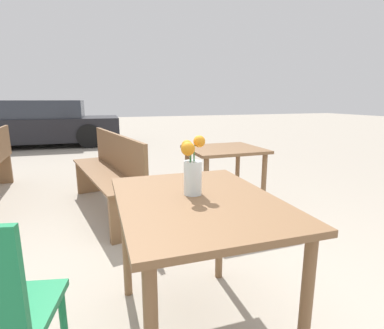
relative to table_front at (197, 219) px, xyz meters
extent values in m
cube|color=brown|center=(0.00, 0.00, 0.09)|extent=(0.78, 1.02, 0.03)
cylinder|color=brown|center=(0.30, -0.45, -0.28)|extent=(0.05, 0.05, 0.72)
cylinder|color=brown|center=(-0.30, 0.45, -0.28)|extent=(0.05, 0.05, 0.72)
cylinder|color=brown|center=(0.33, 0.43, -0.28)|extent=(0.05, 0.05, 0.72)
cylinder|color=silver|center=(0.00, 0.06, 0.19)|extent=(0.09, 0.09, 0.17)
cylinder|color=silver|center=(0.00, 0.06, 0.16)|extent=(0.08, 0.08, 0.09)
cylinder|color=#337038|center=(0.01, 0.06, 0.24)|extent=(0.01, 0.01, 0.24)
sphere|color=orange|center=(0.03, 0.06, 0.37)|extent=(0.06, 0.06, 0.06)
cylinder|color=#337038|center=(-0.01, 0.07, 0.22)|extent=(0.01, 0.01, 0.22)
sphere|color=orange|center=(-0.02, 0.09, 0.35)|extent=(0.05, 0.05, 0.05)
cylinder|color=#337038|center=(-0.02, 0.05, 0.22)|extent=(0.01, 0.01, 0.21)
sphere|color=orange|center=(-0.04, 0.03, 0.34)|extent=(0.07, 0.07, 0.07)
cube|color=brown|center=(-0.32, 2.00, -0.21)|extent=(0.66, 1.77, 0.02)
cube|color=brown|center=(-0.17, 2.02, 0.00)|extent=(0.34, 1.71, 0.40)
cube|color=brown|center=(-0.18, 1.20, -0.43)|extent=(0.33, 0.12, 0.43)
cube|color=brown|center=(-0.46, 2.79, -0.43)|extent=(0.33, 0.12, 0.43)
cube|color=brown|center=(0.85, 1.46, 0.07)|extent=(0.74, 0.68, 0.03)
cylinder|color=brown|center=(0.54, 1.19, -0.30)|extent=(0.05, 0.05, 0.70)
cylinder|color=brown|center=(1.16, 1.18, -0.30)|extent=(0.05, 0.05, 0.70)
cylinder|color=brown|center=(0.54, 1.74, -0.30)|extent=(0.05, 0.05, 0.70)
cylinder|color=brown|center=(1.16, 1.74, -0.30)|extent=(0.05, 0.05, 0.70)
cube|color=black|center=(-1.58, 7.54, -0.21)|extent=(4.09, 1.84, 0.60)
cube|color=#2D333D|center=(-1.58, 7.54, 0.32)|extent=(2.28, 1.60, 0.45)
cylinder|color=black|center=(-0.30, 8.23, -0.35)|extent=(0.61, 0.21, 0.60)
cylinder|color=black|center=(-0.39, 6.71, -0.35)|extent=(0.61, 0.21, 0.60)
camera|label=1|loc=(-0.49, -1.28, 0.57)|focal=28.00mm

